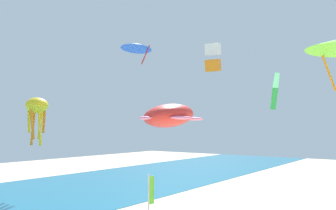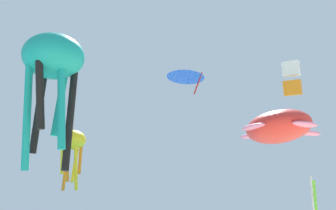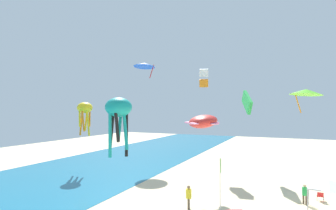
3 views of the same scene
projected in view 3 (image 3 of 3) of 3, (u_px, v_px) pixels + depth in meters
name	position (u px, v px, depth m)	size (l,w,h in m)	color
ground	(324.00, 209.00, 21.44)	(120.00, 120.00, 0.10)	beige
ocean_strip	(70.00, 175.00, 32.89)	(120.00, 20.02, 0.02)	teal
canopy_tent	(328.00, 183.00, 20.29)	(3.77, 3.17, 2.70)	#B7B7BC
folding_chair_right_of_tent	(320.00, 196.00, 23.32)	(0.66, 0.58, 0.82)	black
banner_flag	(220.00, 181.00, 20.22)	(0.36, 0.06, 4.41)	silver
person_kite_handler	(305.00, 193.00, 22.48)	(0.41, 0.41, 1.73)	brown
person_beachcomber	(189.00, 195.00, 21.48)	(0.50, 0.45, 1.90)	brown
kite_turtle_red	(203.00, 121.00, 26.57)	(4.68, 4.52, 1.70)	red
kite_box_white	(204.00, 78.00, 38.65)	(1.71, 1.56, 2.87)	white
kite_delta_lime	(306.00, 92.00, 21.95)	(3.61, 3.62, 2.13)	#66D82D
kite_octopus_yellow	(85.00, 109.00, 36.48)	(2.10, 2.10, 4.65)	yellow
kite_parafoil_green	(247.00, 102.00, 34.48)	(5.53, 2.16, 3.43)	green
kite_delta_blue	(144.00, 65.00, 44.61)	(3.92, 3.87, 2.98)	blue
kite_octopus_teal	(119.00, 110.00, 19.40)	(1.99, 1.99, 4.42)	teal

